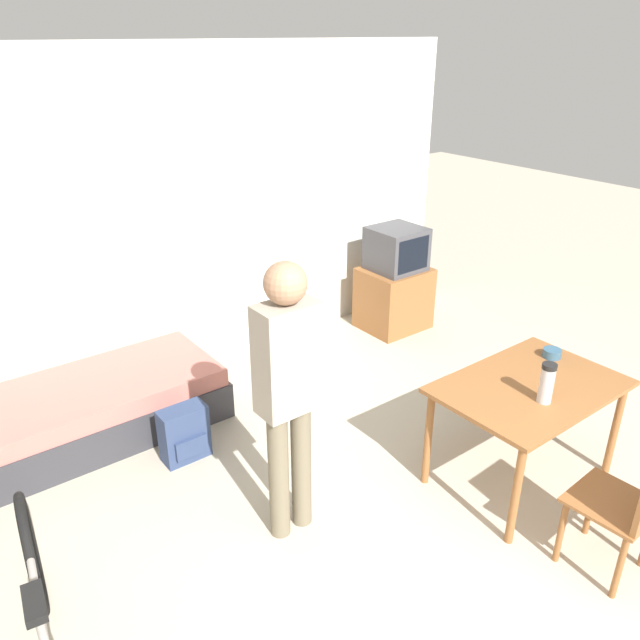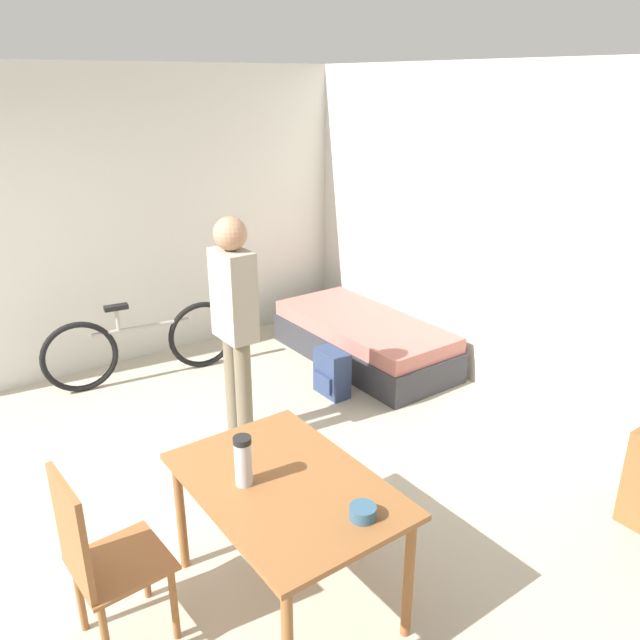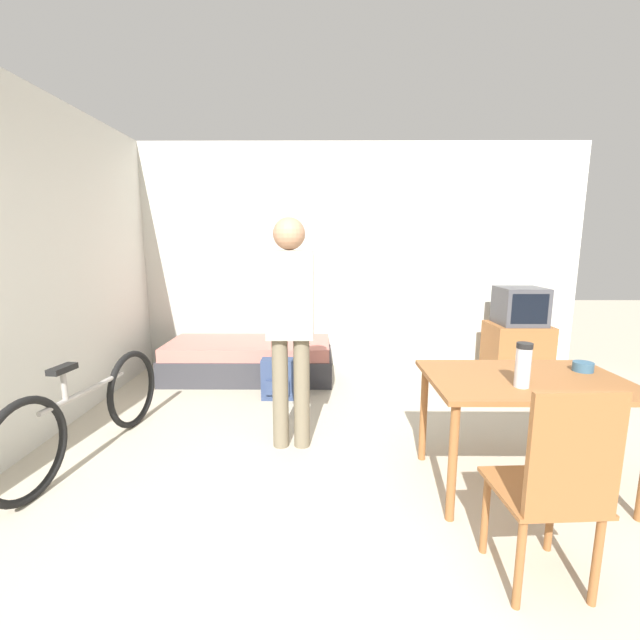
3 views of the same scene
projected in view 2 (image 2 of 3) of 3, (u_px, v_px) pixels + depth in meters
The scene contains 11 objects.
ground_plane at pixel (27, 569), 3.48m from camera, with size 20.00×20.00×0.00m, color #B2A893.
wall_back at pixel (501, 237), 5.09m from camera, with size 5.79×0.06×2.70m.
wall_left at pixel (160, 216), 5.87m from camera, with size 0.06×4.82×2.70m.
daybed at pixel (363, 339), 6.01m from camera, with size 1.88×0.86×0.43m.
dining_table at pixel (286, 497), 3.06m from camera, with size 1.18×0.80×0.72m.
wooden_chair at pixel (98, 555), 2.83m from camera, with size 0.44×0.44×0.97m.
bicycle at pixel (143, 344), 5.59m from camera, with size 0.30×1.72×0.74m.
person_standing at pixel (235, 317), 4.35m from camera, with size 0.34×0.23×1.71m.
thermos_flask at pixel (243, 459), 2.97m from camera, with size 0.09×0.09×0.26m.
mate_bowl at pixel (363, 512), 2.78m from camera, with size 0.12×0.12×0.06m.
backpack at pixel (332, 373), 5.34m from camera, with size 0.33×0.20×0.40m.
Camera 2 is at (3.18, -0.28, 2.55)m, focal length 35.00 mm.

